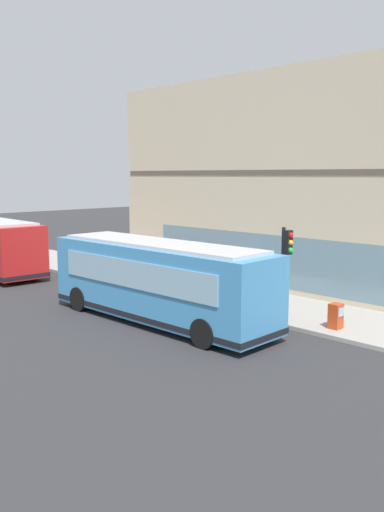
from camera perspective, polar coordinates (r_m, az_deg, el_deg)
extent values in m
plane|color=#2D2D30|center=(21.02, -4.04, -6.74)|extent=(120.00, 120.00, 0.00)
cube|color=#9E9991|center=(24.26, 4.47, -4.48)|extent=(4.26, 40.00, 0.15)
cube|color=beige|center=(28.47, 12.59, 7.57)|extent=(7.77, 20.30, 10.29)
cube|color=brown|center=(25.41, 8.02, 8.75)|extent=(0.36, 19.89, 0.24)
cube|color=slate|center=(25.64, 7.70, -0.35)|extent=(0.12, 14.21, 2.40)
cube|color=#3F8CC6|center=(20.38, -3.53, -2.61)|extent=(2.68, 10.04, 2.70)
cube|color=silver|center=(20.15, -3.57, 1.33)|extent=(2.29, 9.04, 0.12)
cube|color=#8CB2C6|center=(24.17, -11.52, 0.09)|extent=(2.20, 0.12, 1.20)
cube|color=#8CB2C6|center=(21.16, -1.00, -1.07)|extent=(0.21, 8.20, 1.00)
cube|color=#8CB2C6|center=(19.49, -6.31, -1.96)|extent=(0.21, 8.20, 1.00)
cube|color=black|center=(20.64, -3.50, -5.80)|extent=(2.72, 10.08, 0.20)
cylinder|color=black|center=(24.02, -7.27, -3.62)|extent=(0.32, 1.01, 1.00)
cylinder|color=black|center=(22.69, -11.83, -4.46)|extent=(0.32, 1.01, 1.00)
cylinder|color=black|center=(19.19, 5.98, -6.72)|extent=(0.32, 1.01, 1.00)
cylinder|color=black|center=(17.51, 1.27, -8.18)|extent=(0.32, 1.01, 1.00)
cube|color=#8CB2C6|center=(33.38, -18.86, 2.02)|extent=(0.44, 8.19, 1.00)
cylinder|color=black|center=(30.46, -16.38, -1.31)|extent=(0.35, 1.01, 1.00)
cylinder|color=black|center=(20.49, 9.57, -1.82)|extent=(0.14, 0.14, 3.48)
cube|color=black|center=(20.20, 10.09, 1.43)|extent=(0.32, 0.24, 0.90)
sphere|color=red|center=(20.10, 10.42, 2.19)|extent=(0.20, 0.20, 0.20)
sphere|color=yellow|center=(20.13, 10.39, 1.40)|extent=(0.20, 0.20, 0.20)
sphere|color=green|center=(20.17, 10.37, 0.61)|extent=(0.20, 0.20, 0.20)
cylinder|color=red|center=(21.60, 6.71, -5.20)|extent=(0.24, 0.24, 0.55)
sphere|color=red|center=(21.51, 6.73, -4.28)|extent=(0.22, 0.22, 0.22)
cylinder|color=red|center=(21.48, 7.07, -5.14)|extent=(0.10, 0.12, 0.10)
cylinder|color=red|center=(21.71, 6.99, -4.99)|extent=(0.12, 0.10, 0.10)
cylinder|color=#3F8C4C|center=(26.79, 0.40, -2.11)|extent=(0.14, 0.14, 0.85)
cylinder|color=#3F8C4C|center=(26.79, 0.02, -2.11)|extent=(0.14, 0.14, 0.85)
cylinder|color=#B23338|center=(26.66, 0.21, -0.50)|extent=(0.32, 0.32, 0.68)
sphere|color=tan|center=(26.59, 0.21, 0.47)|extent=(0.23, 0.23, 0.23)
cylinder|color=#3F8C4C|center=(25.51, -0.49, -2.64)|extent=(0.14, 0.14, 0.87)
cylinder|color=#3F8C4C|center=(25.35, -0.34, -2.71)|extent=(0.14, 0.14, 0.87)
cylinder|color=gold|center=(25.29, -0.41, -0.95)|extent=(0.32, 0.32, 0.69)
sphere|color=brown|center=(25.22, -0.42, 0.08)|extent=(0.23, 0.23, 0.23)
cylinder|color=#B23338|center=(26.53, -4.26, -2.31)|extent=(0.14, 0.14, 0.79)
cylinder|color=#B23338|center=(26.51, -4.64, -2.32)|extent=(0.14, 0.14, 0.79)
cylinder|color=#8C3F8C|center=(26.40, -4.47, -0.81)|extent=(0.32, 0.32, 0.62)
sphere|color=tan|center=(26.33, -4.48, 0.09)|extent=(0.21, 0.21, 0.21)
cylinder|color=gold|center=(28.35, -7.78, -1.65)|extent=(0.14, 0.14, 0.80)
cylinder|color=gold|center=(28.30, -7.42, -1.66)|extent=(0.14, 0.14, 0.80)
cylinder|color=#B23338|center=(28.21, -7.63, -0.23)|extent=(0.32, 0.32, 0.63)
sphere|color=#9E704C|center=(28.15, -7.65, 0.63)|extent=(0.22, 0.22, 0.22)
cube|color=#BF3F19|center=(19.84, 14.97, -6.16)|extent=(0.44, 0.40, 0.90)
cube|color=#8CB2C6|center=(19.69, 15.52, -5.75)|extent=(0.35, 0.03, 0.30)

